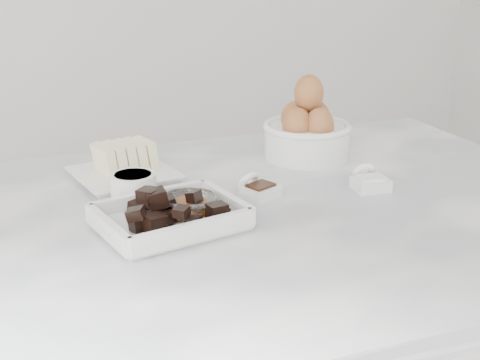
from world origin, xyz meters
name	(u,v)px	position (x,y,z in m)	size (l,w,h in m)	color
marble_slab	(235,224)	(0.00, 0.00, 0.92)	(1.20, 0.80, 0.04)	silver
chocolate_dish	(170,213)	(-0.11, -0.02, 0.96)	(0.23, 0.19, 0.05)	white
butter_plate	(122,166)	(-0.13, 0.21, 0.96)	(0.19, 0.19, 0.07)	white
sugar_ramekin	(133,186)	(-0.14, 0.11, 0.96)	(0.07, 0.07, 0.04)	white
egg_bowl	(307,131)	(0.23, 0.21, 0.99)	(0.17, 0.17, 0.16)	white
honey_bowl	(181,213)	(-0.09, -0.01, 0.95)	(0.07, 0.07, 0.03)	white
zest_bowl	(189,207)	(-0.07, 0.00, 0.96)	(0.09, 0.09, 0.04)	white
vanilla_spoon	(257,189)	(0.06, 0.05, 0.95)	(0.07, 0.08, 0.04)	white
salt_spoon	(369,181)	(0.25, 0.02, 0.95)	(0.06, 0.07, 0.04)	white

